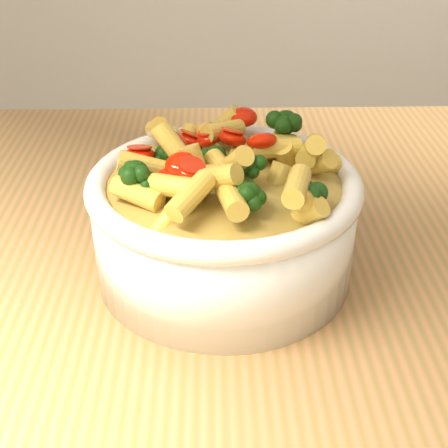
{
  "coord_description": "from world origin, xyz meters",
  "views": [
    {
      "loc": [
        -0.01,
        -0.53,
        1.25
      ],
      "look_at": [
        -0.0,
        -0.04,
        0.95
      ],
      "focal_mm": 50.0,
      "sensor_mm": 36.0,
      "label": 1
    }
  ],
  "objects": [
    {
      "name": "serving_bowl",
      "position": [
        -0.0,
        -0.04,
        0.95
      ],
      "size": [
        0.25,
        0.25,
        0.11
      ],
      "color": "white",
      "rests_on": "table"
    },
    {
      "name": "table",
      "position": [
        0.0,
        0.0,
        0.8
      ],
      "size": [
        1.2,
        0.8,
        0.9
      ],
      "color": "tan",
      "rests_on": "ground"
    },
    {
      "name": "pasta_salad",
      "position": [
        -0.0,
        -0.04,
        1.02
      ],
      "size": [
        0.19,
        0.19,
        0.04
      ],
      "color": "#FCCA4F",
      "rests_on": "serving_bowl"
    }
  ]
}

